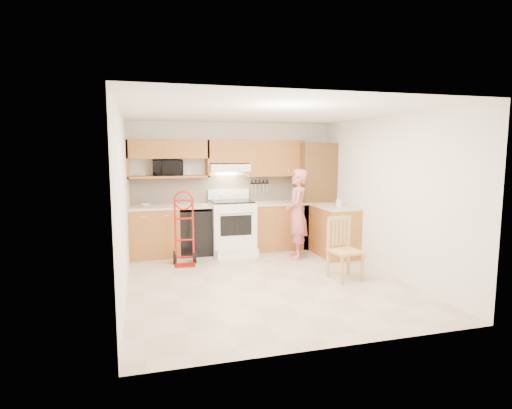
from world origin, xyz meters
name	(u,v)px	position (x,y,z in m)	size (l,w,h in m)	color
floor	(265,281)	(0.00, 0.00, -0.01)	(4.00, 4.50, 0.02)	beige
ceiling	(265,111)	(0.00, 0.00, 2.51)	(4.00, 4.50, 0.02)	white
wall_back	(232,186)	(0.00, 2.26, 1.25)	(4.00, 0.02, 2.50)	white
wall_front	(334,225)	(0.00, -2.26, 1.25)	(4.00, 0.02, 2.50)	white
wall_left	(122,203)	(-2.01, 0.00, 1.25)	(0.02, 4.50, 2.50)	white
wall_right	(385,195)	(2.01, 0.00, 1.25)	(0.02, 4.50, 2.50)	white
backsplash	(233,189)	(0.00, 2.23, 1.20)	(3.92, 0.03, 0.55)	beige
lower_cab_left	(154,233)	(-1.55, 1.95, 0.45)	(0.90, 0.60, 0.90)	#985F2E
dishwasher	(195,232)	(-0.80, 1.95, 0.42)	(0.60, 0.60, 0.85)	black
lower_cab_right	(276,226)	(0.83, 1.95, 0.45)	(1.14, 0.60, 0.90)	#985F2E
countertop_left	(170,207)	(-1.25, 1.95, 0.92)	(1.50, 0.63, 0.04)	beige
countertop_right	(277,203)	(0.83, 1.95, 0.92)	(1.14, 0.63, 0.04)	beige
cab_return_right	(334,231)	(1.70, 1.15, 0.45)	(0.60, 1.00, 0.90)	#985F2E
countertop_return	(335,207)	(1.70, 1.15, 0.92)	(0.63, 1.00, 0.04)	beige
pantry_tall	(315,195)	(1.65, 1.95, 1.05)	(0.70, 0.60, 2.10)	brown
upper_cab_left	(168,149)	(-1.25, 2.08, 1.98)	(1.50, 0.33, 0.34)	#985F2E
upper_shelf_mw	(169,177)	(-1.25, 2.08, 1.47)	(1.50, 0.33, 0.04)	#985F2E
upper_cab_center	(228,151)	(-0.12, 2.08, 1.94)	(0.76, 0.33, 0.44)	#985F2E
upper_cab_right	(275,158)	(0.83, 2.08, 1.80)	(1.14, 0.33, 0.70)	#985F2E
range_hood	(229,168)	(-0.12, 2.02, 1.63)	(0.76, 0.46, 0.14)	white
knife_strip	(260,186)	(0.55, 2.21, 1.24)	(0.40, 0.05, 0.29)	black
microwave	(168,168)	(-1.27, 2.08, 1.64)	(0.54, 0.37, 0.30)	black
range	(233,222)	(-0.10, 1.80, 0.60)	(0.81, 1.07, 1.20)	white
person	(297,214)	(0.95, 1.14, 0.81)	(0.59, 0.39, 1.63)	#BE625B
hand_truck	(184,232)	(-1.07, 1.21, 0.58)	(0.45, 0.42, 1.16)	#9D130A
dining_chair	(346,249)	(1.20, -0.27, 0.47)	(0.43, 0.46, 0.95)	tan
soap_bottle	(339,201)	(1.70, 1.00, 1.04)	(0.09, 0.09, 0.19)	white
bowl	(146,205)	(-1.68, 1.95, 0.96)	(0.19, 0.19, 0.05)	white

